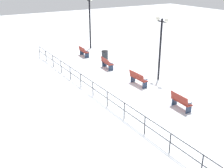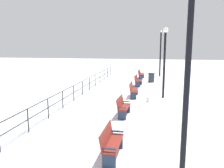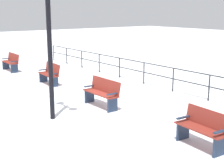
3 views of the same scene
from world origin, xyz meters
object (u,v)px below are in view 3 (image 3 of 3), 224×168
object	(u,v)px
bench_nearest	(11,62)
bench_fourth	(203,128)
bench_third	(102,92)
lamppost_middle	(48,14)
bench_second	(50,73)

from	to	relation	value
bench_nearest	bench_fourth	world-z (taller)	bench_nearest
bench_third	lamppost_middle	xyz separation A→B (m)	(1.94, 0.13, 2.62)
bench_second	lamppost_middle	bearing A→B (deg)	67.52
bench_nearest	bench_third	world-z (taller)	bench_third
bench_nearest	bench_fourth	distance (m)	12.56
lamppost_middle	bench_fourth	bearing A→B (deg)	115.51
bench_fourth	bench_second	bearing A→B (deg)	-86.69
bench_third	bench_fourth	xyz separation A→B (m)	(0.01, 4.19, -0.03)
bench_nearest	lamppost_middle	bearing A→B (deg)	78.43
bench_second	lamppost_middle	size ratio (longest dim) A/B	0.31
bench_fourth	bench_nearest	bearing A→B (deg)	-85.43
bench_third	lamppost_middle	distance (m)	3.26
bench_fourth	lamppost_middle	distance (m)	5.22
bench_third	bench_fourth	bearing A→B (deg)	90.15
bench_fourth	lamppost_middle	world-z (taller)	lamppost_middle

